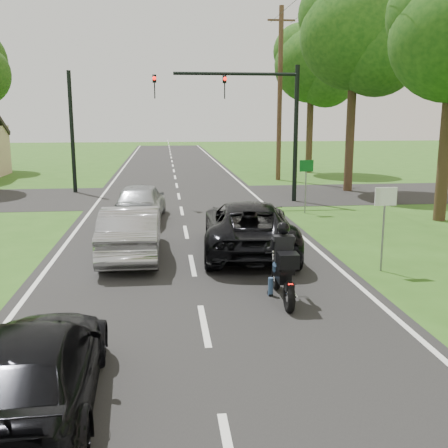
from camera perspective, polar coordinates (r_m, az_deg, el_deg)
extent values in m
plane|color=#2C5718|center=(9.95, -2.18, -10.98)|extent=(140.00, 140.00, 0.00)
cube|color=black|center=(19.55, -4.42, 0.38)|extent=(8.00, 100.00, 0.01)
cube|color=black|center=(25.46, -4.94, 3.02)|extent=(60.00, 7.00, 0.01)
torus|color=black|center=(11.84, 5.68, -5.72)|extent=(0.14, 0.60, 0.60)
torus|color=black|center=(10.58, 7.09, -7.91)|extent=(0.16, 0.66, 0.65)
cube|color=black|center=(11.21, 6.29, -5.29)|extent=(0.27, 0.87, 0.27)
sphere|color=black|center=(11.37, 6.08, -4.17)|extent=(0.31, 0.31, 0.31)
cube|color=black|center=(10.86, 6.64, -4.95)|extent=(0.32, 0.50, 0.09)
cube|color=#FF0C07|center=(10.39, 7.25, -6.58)|extent=(0.09, 0.03, 0.05)
cylinder|color=silver|center=(10.86, 7.54, -7.48)|extent=(0.10, 0.73, 0.08)
cylinder|color=black|center=(11.50, 5.92, -3.14)|extent=(0.56, 0.04, 0.03)
cube|color=black|center=(10.53, 6.98, -3.95)|extent=(0.41, 0.37, 0.29)
cube|color=black|center=(10.93, 6.49, -2.72)|extent=(0.37, 0.21, 0.54)
sphere|color=black|center=(10.89, 6.48, -0.47)|extent=(0.27, 0.27, 0.27)
cylinder|color=navy|center=(11.43, 5.09, -6.83)|extent=(0.11, 0.11, 0.41)
cylinder|color=navy|center=(11.51, 7.06, -6.74)|extent=(0.11, 0.11, 0.41)
imported|color=black|center=(14.88, 2.65, -0.28)|extent=(2.92, 5.50, 1.47)
imported|color=#9E9EA2|center=(14.53, -10.06, -0.83)|extent=(1.53, 4.35, 1.43)
imported|color=#A8ACB1|center=(19.71, -9.07, 2.46)|extent=(1.98, 4.26, 1.41)
imported|color=black|center=(7.46, -20.20, -14.56)|extent=(1.87, 4.30, 1.23)
cylinder|color=black|center=(23.91, 7.81, 9.60)|extent=(0.20, 0.20, 6.00)
cylinder|color=black|center=(23.44, 1.33, 16.03)|extent=(5.40, 0.14, 0.14)
imported|color=black|center=(23.34, 0.06, 14.70)|extent=(0.16, 0.36, 1.00)
imported|color=black|center=(23.19, -7.57, 14.62)|extent=(0.16, 0.36, 1.00)
sphere|color=#FF0C07|center=(23.18, 0.12, 15.53)|extent=(0.16, 0.16, 0.16)
sphere|color=#FF0C07|center=(23.03, -7.60, 15.46)|extent=(0.16, 0.16, 0.16)
cylinder|color=black|center=(27.55, -16.21, 9.52)|extent=(0.20, 0.20, 6.00)
cylinder|color=brown|center=(31.93, 6.09, 13.74)|extent=(0.28, 0.28, 10.00)
cube|color=brown|center=(32.35, 6.26, 21.19)|extent=(1.60, 0.10, 0.10)
cylinder|color=slate|center=(13.59, 16.93, -0.85)|extent=(0.05, 0.05, 2.00)
cube|color=silver|center=(13.41, 17.20, 2.88)|extent=(0.55, 0.04, 0.45)
cylinder|color=slate|center=(21.11, 8.87, 3.85)|extent=(0.05, 0.05, 2.00)
cube|color=#0C591E|center=(20.98, 8.97, 6.28)|extent=(0.55, 0.04, 0.45)
cylinder|color=#332316|center=(20.83, 22.97, 8.33)|extent=(0.44, 0.44, 5.88)
cylinder|color=#332316|center=(27.82, 13.62, 10.70)|extent=(0.44, 0.44, 7.00)
sphere|color=#163E11|center=(28.09, 14.06, 19.39)|extent=(5.40, 5.40, 5.40)
sphere|color=#163E11|center=(27.64, 16.35, 17.58)|extent=(4.32, 4.32, 4.32)
cylinder|color=#332316|center=(36.52, 9.32, 10.60)|extent=(0.44, 0.44, 6.44)
sphere|color=#163E11|center=(36.67, 9.53, 16.72)|extent=(4.95, 4.95, 4.95)
sphere|color=#163E11|center=(36.20, 11.08, 15.45)|extent=(3.96, 3.96, 3.96)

